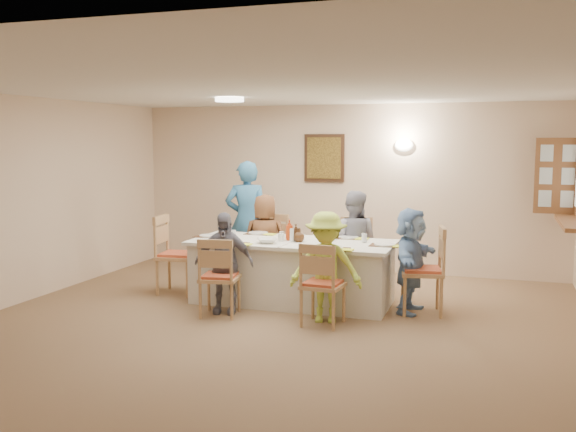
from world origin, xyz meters
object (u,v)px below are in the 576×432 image
(chair_back_right, at_px, (355,255))
(chair_left_end, at_px, (178,254))
(dining_table, at_px, (292,272))
(diner_back_right, at_px, (353,243))
(chair_front_right, at_px, (323,283))
(condiment_ketchup, at_px, (289,230))
(chair_front_left, at_px, (220,276))
(chair_right_end, at_px, (422,270))
(diner_front_left, at_px, (224,263))
(diner_right_end, at_px, (411,260))
(diner_back_left, at_px, (265,241))
(chair_back_left, at_px, (268,250))
(diner_front_right, at_px, (326,267))
(caregiver, at_px, (247,220))

(chair_back_right, distance_m, chair_left_end, 2.29)
(dining_table, distance_m, diner_back_right, 0.95)
(chair_front_right, height_order, condiment_ketchup, condiment_ketchup)
(diner_back_right, bearing_deg, chair_front_left, 52.09)
(chair_right_end, xyz_separation_m, diner_back_right, (-0.95, 0.68, 0.16))
(diner_front_left, distance_m, diner_right_end, 2.13)
(chair_back_right, height_order, diner_right_end, diner_right_end)
(chair_front_right, bearing_deg, diner_back_left, -46.62)
(diner_front_left, bearing_deg, chair_left_end, 134.04)
(chair_right_end, distance_m, diner_front_left, 2.26)
(chair_front_left, height_order, chair_front_right, chair_front_right)
(chair_back_left, xyz_separation_m, diner_back_right, (1.20, -0.12, 0.18))
(chair_back_right, height_order, chair_front_right, chair_back_right)
(diner_front_right, height_order, caregiver, caregiver)
(chair_back_left, xyz_separation_m, chair_back_right, (1.20, 0.00, -0.00))
(dining_table, distance_m, diner_back_left, 0.94)
(chair_right_end, bearing_deg, condiment_ketchup, -102.59)
(chair_back_left, distance_m, diner_front_left, 1.48)
(chair_front_right, xyz_separation_m, chair_left_end, (-2.15, 0.80, 0.06))
(chair_back_left, bearing_deg, diner_front_right, -46.69)
(dining_table, bearing_deg, chair_left_end, 180.00)
(diner_back_left, height_order, caregiver, caregiver)
(dining_table, bearing_deg, chair_right_end, 0.00)
(chair_left_end, relative_size, diner_front_left, 0.88)
(condiment_ketchup, bearing_deg, chair_front_left, -122.88)
(diner_front_left, xyz_separation_m, diner_right_end, (2.02, 0.68, 0.02))
(chair_back_left, bearing_deg, condiment_ketchup, -49.67)
(chair_front_right, bearing_deg, condiment_ketchup, -48.08)
(diner_front_right, bearing_deg, diner_back_right, 79.46)
(chair_front_left, height_order, condiment_ketchup, condiment_ketchup)
(chair_back_left, relative_size, diner_right_end, 0.80)
(dining_table, xyz_separation_m, chair_front_right, (0.60, -0.80, 0.07))
(condiment_ketchup, bearing_deg, chair_front_right, -52.43)
(chair_front_right, distance_m, diner_right_end, 1.16)
(dining_table, relative_size, diner_front_left, 2.11)
(dining_table, distance_m, caregiver, 1.62)
(diner_back_left, relative_size, diner_back_right, 0.94)
(dining_table, xyz_separation_m, chair_front_left, (-0.60, -0.80, 0.07))
(dining_table, distance_m, chair_front_left, 1.00)
(chair_front_left, height_order, chair_left_end, chair_left_end)
(chair_front_right, xyz_separation_m, diner_right_end, (0.82, 0.80, 0.15))
(condiment_ketchup, bearing_deg, diner_front_right, -48.13)
(chair_front_left, bearing_deg, chair_back_left, -99.76)
(chair_left_end, bearing_deg, chair_back_right, -76.07)
(caregiver, relative_size, condiment_ketchup, 6.68)
(diner_front_left, xyz_separation_m, caregiver, (-0.45, 1.83, 0.26))
(chair_right_end, relative_size, diner_back_right, 0.76)
(dining_table, distance_m, condiment_ketchup, 0.51)
(chair_front_left, xyz_separation_m, diner_back_right, (1.20, 1.48, 0.21))
(dining_table, relative_size, chair_left_end, 2.40)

